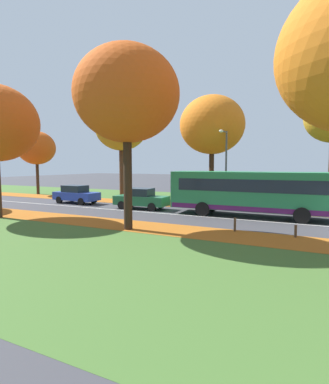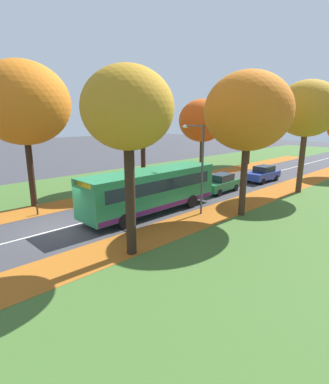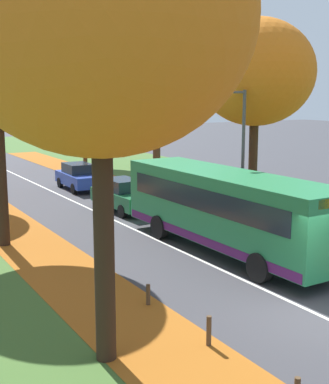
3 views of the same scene
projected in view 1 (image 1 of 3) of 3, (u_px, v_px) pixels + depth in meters
The scene contains 14 objects.
leaf_litter_left at pixel (97, 222), 18.04m from camera, with size 2.80×60.00×0.00m, color #9E5619.
grass_verge_right at pixel (133, 196), 33.02m from camera, with size 12.00×90.00×0.01m, color #3D6028.
leaf_litter_right at pixel (164, 204), 26.30m from camera, with size 2.80×60.00×0.00m, color #9E5619.
road_centre_line at pixel (74, 206), 24.76m from camera, with size 0.12×80.00×0.01m, color silver.
tree_left_near at pixel (127, 95), 15.40m from camera, with size 5.47×5.47×9.53m.
tree_right_near at pixel (212, 125), 25.33m from camera, with size 5.49×5.49×9.29m.
tree_right_mid at pixel (121, 127), 29.30m from camera, with size 5.14×5.14×9.47m.
tree_right_far at pixel (36, 148), 34.63m from camera, with size 4.27×4.27×7.33m.
bollard_third at pixel (296, 231), 14.20m from camera, with size 0.12×0.12×0.60m, color #4C3823.
bollard_fourth at pixel (235, 224), 15.48m from camera, with size 0.12×0.12×0.73m, color #4C3823.
streetlamp_right at pixel (225, 161), 22.69m from camera, with size 1.89×0.28×6.00m.
bus at pixel (250, 191), 19.89m from camera, with size 2.76×10.43×2.98m.
car_green_lead at pixel (141, 199), 23.40m from camera, with size 1.91×4.26×1.62m.
car_blue_following at pixel (76, 194), 26.71m from camera, with size 1.90×4.26×1.62m.
Camera 1 is at (-18.88, 2.62, 3.45)m, focal length 28.00 mm.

